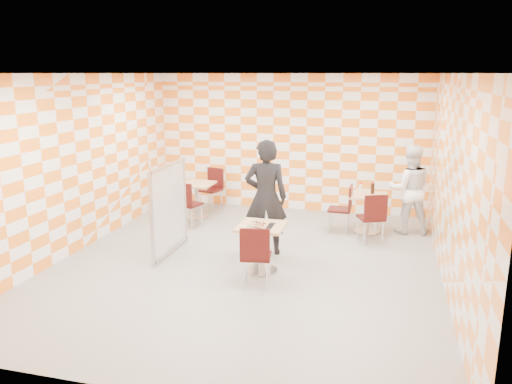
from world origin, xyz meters
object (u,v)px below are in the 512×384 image
chair_empty_far (213,185)px  man_white (409,189)px  chair_second_side (345,205)px  man_dark (266,197)px  main_table (261,240)px  chair_main_front (256,252)px  soda_bottle (373,188)px  second_table (368,207)px  sport_bottle (360,188)px  chair_empty_near (186,201)px  empty_table (196,194)px  partition (169,209)px  chair_second_front (373,214)px

chair_empty_far → man_white: bearing=-9.2°
chair_second_side → man_dark: (-1.20, -1.47, 0.43)m
main_table → chair_main_front: (0.07, -0.63, 0.04)m
chair_empty_far → soda_bottle: soda_bottle is taller
chair_empty_far → chair_main_front: bearing=-62.7°
second_table → soda_bottle: 0.37m
main_table → sport_bottle: bearing=62.5°
second_table → chair_empty_near: bearing=-170.7°
chair_main_front → man_dark: bearing=98.0°
second_table → sport_bottle: sport_bottle is taller
empty_table → chair_main_front: size_ratio=0.81×
man_dark → sport_bottle: bearing=-141.2°
man_dark → chair_main_front: bearing=87.0°
man_white → main_table: bearing=40.3°
main_table → chair_second_side: 2.53m
soda_bottle → man_white: bearing=8.5°
main_table → chair_empty_far: 3.84m
second_table → soda_bottle: size_ratio=3.26×
main_table → second_table: bearing=58.2°
second_table → sport_bottle: 0.39m
second_table → main_table: bearing=-121.8°
chair_main_front → soda_bottle: bearing=64.6°
chair_empty_far → partition: (0.27, -2.93, 0.25)m
chair_second_side → sport_bottle: (0.27, 0.26, 0.29)m
empty_table → chair_second_side: chair_second_side is taller
chair_empty_near → second_table: bearing=9.3°
chair_empty_near → man_white: man_white is taller
chair_second_side → man_white: size_ratio=0.54×
chair_empty_far → soda_bottle: size_ratio=4.02×
chair_main_front → sport_bottle: 3.44m
chair_second_front → man_white: 1.10m
main_table → soda_bottle: 2.98m
second_table → chair_second_front: 0.65m
chair_second_front → partition: (-3.30, -1.40, 0.25)m
empty_table → main_table: bearing=-50.9°
man_white → soda_bottle: man_white is taller
chair_second_front → partition: size_ratio=0.60×
chair_empty_far → chair_empty_near: bearing=-91.4°
empty_table → chair_main_front: 3.81m
chair_main_front → chair_empty_far: 4.43m
chair_main_front → soda_bottle: size_ratio=4.02×
chair_main_front → soda_bottle: (1.49, 3.15, 0.31)m
man_dark → main_table: bearing=88.1°
chair_main_front → main_table: bearing=96.7°
chair_second_side → soda_bottle: soda_bottle is taller
chair_empty_far → chair_second_side: bearing=-18.4°
empty_table → man_white: (4.30, 0.09, 0.34)m
chair_main_front → sport_bottle: size_ratio=4.62×
chair_second_front → man_white: bearing=53.1°
chair_empty_near → soda_bottle: size_ratio=4.02×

